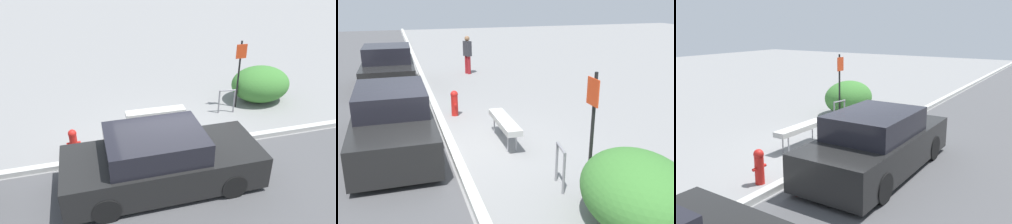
# 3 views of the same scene
# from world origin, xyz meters

# --- Properties ---
(ground_plane) EXTENTS (60.00, 60.00, 0.00)m
(ground_plane) POSITION_xyz_m (0.00, 0.00, 0.00)
(ground_plane) COLOR gray
(curb) EXTENTS (60.00, 0.20, 0.13)m
(curb) POSITION_xyz_m (0.00, 0.00, 0.07)
(curb) COLOR #B7B7B2
(curb) RESTS_ON ground_plane
(bench) EXTENTS (1.80, 0.39, 0.59)m
(bench) POSITION_xyz_m (0.04, 1.32, 0.52)
(bench) COLOR #99999E
(bench) RESTS_ON ground_plane
(bike_rack) EXTENTS (0.55, 0.14, 0.83)m
(bike_rack) POSITION_xyz_m (2.51, 1.66, 0.50)
(bike_rack) COLOR gray
(bike_rack) RESTS_ON ground_plane
(sign_post) EXTENTS (0.36, 0.08, 2.30)m
(sign_post) POSITION_xyz_m (3.01, 1.97, 1.38)
(sign_post) COLOR black
(sign_post) RESTS_ON ground_plane
(fire_hydrant) EXTENTS (0.36, 0.22, 0.77)m
(fire_hydrant) POSITION_xyz_m (-2.37, 0.49, 0.41)
(fire_hydrant) COLOR red
(fire_hydrant) RESTS_ON ground_plane
(shrub_hedge) EXTENTS (2.07, 1.63, 1.24)m
(shrub_hedge) POSITION_xyz_m (4.03, 2.23, 0.62)
(shrub_hedge) COLOR #3D7A33
(shrub_hedge) RESTS_ON ground_plane
(pedestrian) EXTENTS (0.43, 0.35, 1.69)m
(pedestrian) POSITION_xyz_m (-8.19, 2.07, 0.90)
(pedestrian) COLOR maroon
(pedestrian) RESTS_ON ground_plane
(parked_car_near) EXTENTS (4.48, 1.80, 1.43)m
(parked_car_near) POSITION_xyz_m (-0.43, -1.28, 0.65)
(parked_car_near) COLOR black
(parked_car_near) RESTS_ON ground_plane
(parked_car_far) EXTENTS (3.88, 1.99, 1.60)m
(parked_car_far) POSITION_xyz_m (-6.50, -1.34, 0.71)
(parked_car_far) COLOR black
(parked_car_far) RESTS_ON ground_plane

